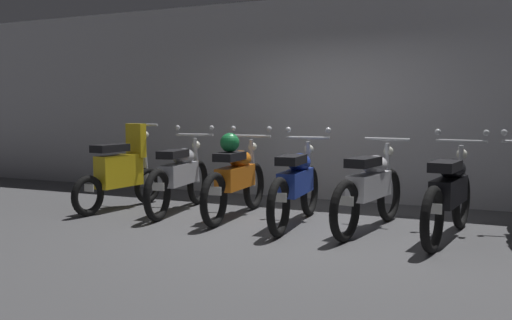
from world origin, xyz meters
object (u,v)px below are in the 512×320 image
object	(u,v)px
motorbike_slot_1	(180,175)
motorbike_slot_5	(449,193)
motorbike_slot_0	(121,171)
motorbike_slot_3	(296,184)
motorbike_slot_4	(370,187)
motorbike_slot_2	(236,176)

from	to	relation	value
motorbike_slot_1	motorbike_slot_5	bearing A→B (deg)	-3.57
motorbike_slot_0	motorbike_slot_3	bearing A→B (deg)	-0.69
motorbike_slot_4	motorbike_slot_2	bearing A→B (deg)	177.82
motorbike_slot_0	motorbike_slot_2	world-z (taller)	motorbike_slot_0
motorbike_slot_3	motorbike_slot_2	bearing A→B (deg)	171.66
motorbike_slot_2	motorbike_slot_5	bearing A→B (deg)	-3.59
motorbike_slot_3	motorbike_slot_4	world-z (taller)	motorbike_slot_3
motorbike_slot_1	motorbike_slot_2	size ratio (longest dim) A/B	1.00
motorbike_slot_3	motorbike_slot_1	bearing A→B (deg)	174.07
motorbike_slot_2	motorbike_slot_5	distance (m)	2.59
motorbike_slot_4	motorbike_slot_5	distance (m)	0.86
motorbike_slot_1	motorbike_slot_5	size ratio (longest dim) A/B	1.00
motorbike_slot_0	motorbike_slot_5	world-z (taller)	motorbike_slot_0
motorbike_slot_2	motorbike_slot_4	size ratio (longest dim) A/B	1.01
motorbike_slot_1	motorbike_slot_3	size ratio (longest dim) A/B	1.00
motorbike_slot_0	motorbike_slot_1	size ratio (longest dim) A/B	0.86
motorbike_slot_1	motorbike_slot_4	distance (m)	2.59
motorbike_slot_3	motorbike_slot_5	xyz separation A→B (m)	(1.72, -0.04, 0.00)
motorbike_slot_0	motorbike_slot_3	size ratio (longest dim) A/B	0.86
motorbike_slot_0	motorbike_slot_3	world-z (taller)	motorbike_slot_0
motorbike_slot_1	motorbike_slot_4	size ratio (longest dim) A/B	1.00
motorbike_slot_2	motorbike_slot_4	distance (m)	1.72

